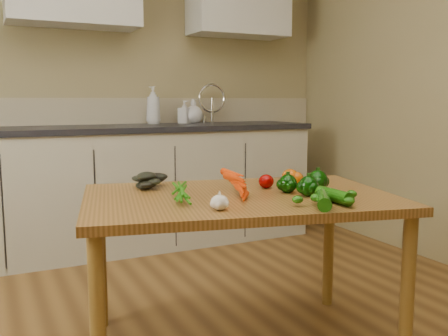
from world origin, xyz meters
TOP-DOWN VIEW (x-y plane):
  - room at (0.00, 0.17)m, footprint 4.04×5.04m
  - counter_run at (0.21, 2.19)m, footprint 2.84×0.64m
  - table at (0.24, 0.46)m, footprint 1.43×1.09m
  - soap_bottle_a at (0.47, 2.34)m, footprint 0.14×0.14m
  - soap_bottle_b at (0.74, 2.36)m, footprint 0.12×0.12m
  - soap_bottle_c at (0.82, 2.37)m, footprint 0.20×0.20m
  - carrot_bunch at (0.15, 0.46)m, footprint 0.27×0.23m
  - leafy_greens at (-0.07, 0.77)m, footprint 0.18×0.16m
  - garlic_bulb at (0.04, 0.22)m, footprint 0.07×0.07m
  - pepper_a at (0.45, 0.40)m, footprint 0.08×0.08m
  - pepper_b at (0.59, 0.38)m, footprint 0.09×0.09m
  - pepper_c at (0.49, 0.31)m, footprint 0.08×0.08m
  - tomato_a at (0.42, 0.54)m, footprint 0.07×0.07m
  - tomato_b at (0.58, 0.58)m, footprint 0.08×0.08m
  - tomato_c at (0.60, 0.56)m, footprint 0.07×0.07m
  - zucchini_a at (0.50, 0.15)m, footprint 0.06×0.18m
  - zucchini_b at (0.41, 0.10)m, footprint 0.15×0.19m

SIDE VIEW (x-z plane):
  - counter_run at x=0.21m, z-range -0.11..1.03m
  - table at x=0.24m, z-range 0.27..0.95m
  - zucchini_b at x=0.41m, z-range 0.69..0.74m
  - zucchini_a at x=0.50m, z-range 0.69..0.74m
  - garlic_bulb at x=0.04m, z-range 0.69..0.74m
  - tomato_c at x=0.60m, z-range 0.69..0.75m
  - tomato_a at x=0.42m, z-range 0.69..0.75m
  - carrot_bunch at x=0.15m, z-range 0.69..0.75m
  - tomato_b at x=0.58m, z-range 0.69..0.76m
  - pepper_a at x=0.45m, z-range 0.69..0.77m
  - pepper_c at x=0.49m, z-range 0.69..0.77m
  - pepper_b at x=0.59m, z-range 0.69..0.78m
  - leafy_greens at x=-0.07m, z-range 0.69..0.78m
  - soap_bottle_b at x=0.74m, z-range 0.90..1.08m
  - soap_bottle_c at x=0.82m, z-range 0.90..1.09m
  - soap_bottle_a at x=0.47m, z-range 0.90..1.19m
  - room at x=0.00m, z-range -0.07..2.57m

